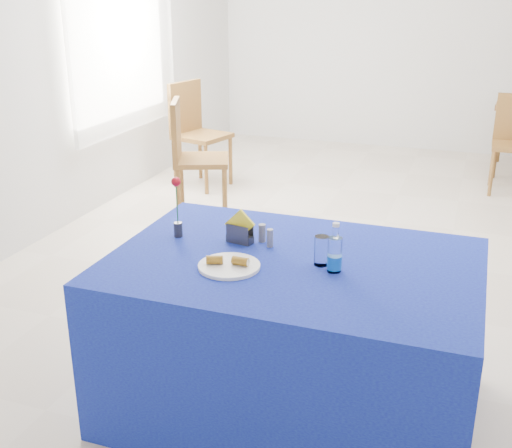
{
  "coord_description": "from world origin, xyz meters",
  "views": [
    {
      "loc": [
        0.67,
        -4.38,
        1.89
      ],
      "look_at": [
        -0.19,
        -1.95,
        0.92
      ],
      "focal_mm": 45.0,
      "sensor_mm": 36.0,
      "label": 1
    }
  ],
  "objects": [
    {
      "name": "chair_win_a",
      "position": [
        -1.6,
        0.37,
        0.58
      ],
      "size": [
        0.58,
        0.58,
        1.0
      ],
      "rotation": [
        0.0,
        0.0,
        1.95
      ],
      "color": "brown",
      "rests_on": "floor"
    },
    {
      "name": "salt_shaker",
      "position": [
        -0.18,
        -1.8,
        0.8
      ],
      "size": [
        0.03,
        0.03,
        0.08
      ],
      "primitive_type": "cylinder",
      "color": "slate",
      "rests_on": "blue_table"
    },
    {
      "name": "window_pane",
      "position": [
        -2.47,
        0.8,
        1.55
      ],
      "size": [
        0.04,
        1.5,
        1.6
      ],
      "primitive_type": "cube",
      "color": "white",
      "rests_on": "room_shell"
    },
    {
      "name": "plate",
      "position": [
        -0.27,
        -2.08,
        0.77
      ],
      "size": [
        0.26,
        0.26,
        0.01
      ],
      "primitive_type": "cylinder",
      "color": "white",
      "rests_on": "blue_table"
    },
    {
      "name": "blue_table",
      "position": [
        -0.03,
        -1.91,
        0.38
      ],
      "size": [
        1.6,
        1.1,
        0.76
      ],
      "color": "#0F128B",
      "rests_on": "floor"
    },
    {
      "name": "room_shell",
      "position": [
        0.0,
        0.0,
        1.75
      ],
      "size": [
        7.0,
        7.0,
        7.0
      ],
      "color": "silver",
      "rests_on": "ground"
    },
    {
      "name": "pepper_shaker",
      "position": [
        -0.23,
        -1.75,
        0.8
      ],
      "size": [
        0.03,
        0.03,
        0.08
      ],
      "primitive_type": "cylinder",
      "color": "slate",
      "rests_on": "blue_table"
    },
    {
      "name": "water_bottle",
      "position": [
        0.16,
        -1.96,
        0.83
      ],
      "size": [
        0.06,
        0.06,
        0.21
      ],
      "color": "white",
      "rests_on": "blue_table"
    },
    {
      "name": "banana_pieces",
      "position": [
        -0.27,
        -2.08,
        0.79
      ],
      "size": [
        0.18,
        0.07,
        0.04
      ],
      "color": "#C48D1B",
      "rests_on": "plate"
    },
    {
      "name": "rose_vase",
      "position": [
        -0.63,
        -1.83,
        0.9
      ],
      "size": [
        0.04,
        0.04,
        0.29
      ],
      "color": "#232227",
      "rests_on": "blue_table"
    },
    {
      "name": "curtain",
      "position": [
        -2.4,
        0.8,
        1.55
      ],
      "size": [
        0.04,
        1.75,
        1.85
      ],
      "primitive_type": "cube",
      "color": "white",
      "rests_on": "room_shell"
    },
    {
      "name": "drinking_glass",
      "position": [
        0.09,
        -1.92,
        0.82
      ],
      "size": [
        0.06,
        0.06,
        0.13
      ],
      "primitive_type": "cylinder",
      "color": "white",
      "rests_on": "blue_table"
    },
    {
      "name": "napkin_holder",
      "position": [
        -0.33,
        -1.8,
        0.81
      ],
      "size": [
        0.15,
        0.07,
        0.16
      ],
      "color": "#37373C",
      "rests_on": "blue_table"
    },
    {
      "name": "floor",
      "position": [
        0.0,
        0.0,
        0.0
      ],
      "size": [
        7.0,
        7.0,
        0.0
      ],
      "primitive_type": "plane",
      "color": "beige",
      "rests_on": "ground"
    },
    {
      "name": "chair_win_b",
      "position": [
        -1.96,
        1.24,
        0.58
      ],
      "size": [
        0.55,
        0.55,
        1.01
      ],
      "rotation": [
        0.0,
        0.0,
        1.31
      ],
      "color": "brown",
      "rests_on": "floor"
    }
  ]
}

